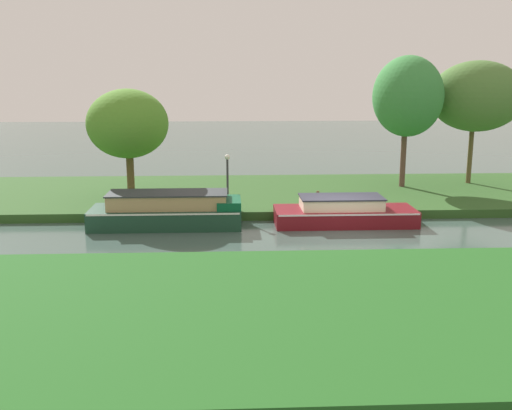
# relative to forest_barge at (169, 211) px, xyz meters

# --- Properties ---
(ground_plane) EXTENTS (120.00, 120.00, 0.00)m
(ground_plane) POSITION_rel_forest_barge_xyz_m (7.33, -1.20, -0.68)
(ground_plane) COLOR #3F564F
(riverbank_far) EXTENTS (72.00, 10.00, 0.40)m
(riverbank_far) POSITION_rel_forest_barge_xyz_m (7.33, 5.80, -0.48)
(riverbank_far) COLOR #2D5522
(riverbank_far) RESTS_ON ground_plane
(riverbank_near) EXTENTS (72.00, 10.00, 0.40)m
(riverbank_near) POSITION_rel_forest_barge_xyz_m (7.33, -10.20, -0.48)
(riverbank_near) COLOR #225C1F
(riverbank_near) RESTS_ON ground_plane
(forest_barge) EXTENTS (6.42, 2.28, 1.50)m
(forest_barge) POSITION_rel_forest_barge_xyz_m (0.00, 0.00, 0.00)
(forest_barge) COLOR #1A3D2B
(forest_barge) RESTS_ON ground_plane
(maroon_narrowboat) EXTENTS (6.10, 2.19, 1.25)m
(maroon_narrowboat) POSITION_rel_forest_barge_xyz_m (7.58, -0.00, -0.15)
(maroon_narrowboat) COLOR maroon
(maroon_narrowboat) RESTS_ON ground_plane
(willow_tree_left) EXTENTS (3.92, 4.38, 5.35)m
(willow_tree_left) POSITION_rel_forest_barge_xyz_m (-2.27, 4.17, 3.39)
(willow_tree_left) COLOR brown
(willow_tree_left) RESTS_ON riverbank_far
(willow_tree_centre) EXTENTS (3.65, 4.32, 7.00)m
(willow_tree_centre) POSITION_rel_forest_barge_xyz_m (12.10, 6.48, 4.59)
(willow_tree_centre) COLOR brown
(willow_tree_centre) RESTS_ON riverbank_far
(willow_tree_right) EXTENTS (5.15, 4.06, 6.76)m
(willow_tree_right) POSITION_rel_forest_barge_xyz_m (16.16, 7.23, 4.56)
(willow_tree_right) COLOR brown
(willow_tree_right) RESTS_ON riverbank_far
(lamp_post) EXTENTS (0.24, 0.24, 2.46)m
(lamp_post) POSITION_rel_forest_barge_xyz_m (2.53, 1.88, 1.31)
(lamp_post) COLOR #333338
(lamp_post) RESTS_ON riverbank_far
(mooring_post_near) EXTENTS (0.13, 0.13, 0.87)m
(mooring_post_near) POSITION_rel_forest_barge_xyz_m (6.60, 1.14, 0.16)
(mooring_post_near) COLOR #443B20
(mooring_post_near) RESTS_ON riverbank_far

